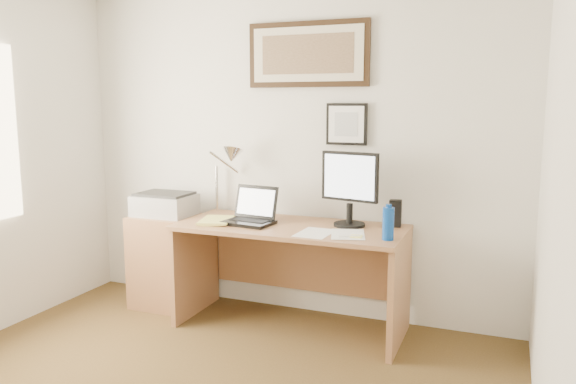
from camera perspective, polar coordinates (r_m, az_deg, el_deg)
The scene contains 18 objects.
wall_back at distance 4.27m, azimuth 0.19°, elevation 4.32°, with size 3.50×0.02×2.50m, color silver.
wall_right at distance 2.00m, azimuth 26.90°, elevation -2.12°, with size 0.02×4.00×2.50m, color silver.
side_cabinet at distance 4.57m, azimuth -12.20°, elevation -6.86°, with size 0.50×0.40×0.73m, color #8D5D3B.
water_bottle at distance 3.57m, azimuth 10.15°, elevation -3.19°, with size 0.07×0.07×0.21m, color #0B3B95.
bottle_cap at distance 3.55m, azimuth 10.20°, elevation -1.39°, with size 0.04×0.04×0.02m, color #0B3B95.
speaker at distance 3.96m, azimuth 10.85°, elevation -2.15°, with size 0.08×0.07×0.19m, color black.
paper_sheet_a at distance 3.72m, azimuth 2.75°, elevation -4.18°, with size 0.21×0.30×0.00m, color white.
paper_sheet_b at distance 3.70m, azimuth 6.10°, elevation -4.29°, with size 0.21×0.31×0.00m, color white.
sticky_pad at distance 3.63m, azimuth 6.96°, elevation -4.51°, with size 0.07×0.07×0.01m, color #FDF678.
marker_pen at distance 3.62m, azimuth 6.27°, elevation -4.50°, with size 0.02×0.02×0.14m, color white.
book at distance 4.11m, azimuth -8.77°, elevation -2.85°, with size 0.22×0.30×0.02m, color #DAD666.
desk at distance 4.08m, azimuth 0.69°, elevation -6.41°, with size 1.60×0.70×0.75m.
laptop at distance 4.03m, azimuth -3.75°, elevation -2.35°, with size 0.37×0.33×0.26m.
lcd_monitor at distance 3.89m, azimuth 6.28°, elevation 0.70°, with size 0.42×0.22×0.52m.
printer at distance 4.50m, azimuth -12.41°, elevation -1.21°, with size 0.44×0.34×0.18m.
desk_lamp at distance 4.27m, azimuth -5.86°, elevation 3.43°, with size 0.29×0.27×0.53m.
picture_large at distance 4.19m, azimuth 2.01°, elevation 13.81°, with size 0.92×0.04×0.47m.
picture_small at distance 4.09m, azimuth 5.97°, elevation 6.87°, with size 0.30×0.03×0.30m.
Camera 1 is at (1.55, -1.96, 1.60)m, focal length 35.00 mm.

